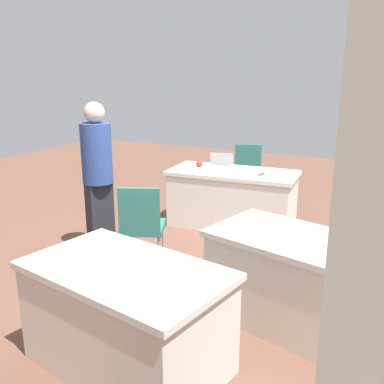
{
  "coord_description": "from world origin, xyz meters",
  "views": [
    {
      "loc": [
        -1.78,
        3.66,
        2.07
      ],
      "look_at": [
        0.14,
        -0.07,
        0.9
      ],
      "focal_mm": 40.88,
      "sensor_mm": 36.0,
      "label": 1
    }
  ],
  "objects_px": {
    "table_mid_left": "(315,287)",
    "chair_near_front": "(142,223)",
    "chair_by_pillar": "(248,168)",
    "person_organiser": "(98,171)",
    "table_mid_right": "(127,317)",
    "laptop_silver": "(221,166)",
    "scissors_red": "(262,174)",
    "yarn_ball": "(199,163)",
    "table_foreground": "(232,198)"
  },
  "relations": [
    {
      "from": "table_mid_left",
      "to": "chair_near_front",
      "type": "height_order",
      "value": "chair_near_front"
    },
    {
      "from": "chair_near_front",
      "to": "chair_by_pillar",
      "type": "distance_m",
      "value": 3.07
    },
    {
      "from": "person_organiser",
      "to": "table_mid_left",
      "type": "bearing_deg",
      "value": 105.71
    },
    {
      "from": "table_mid_right",
      "to": "laptop_silver",
      "type": "bearing_deg",
      "value": -77.98
    },
    {
      "from": "person_organiser",
      "to": "chair_by_pillar",
      "type": "bearing_deg",
      "value": -168.09
    },
    {
      "from": "table_mid_right",
      "to": "laptop_silver",
      "type": "xyz_separation_m",
      "value": [
        0.67,
        -3.16,
        0.42
      ]
    },
    {
      "from": "laptop_silver",
      "to": "scissors_red",
      "type": "height_order",
      "value": "laptop_silver"
    },
    {
      "from": "person_organiser",
      "to": "yarn_ball",
      "type": "xyz_separation_m",
      "value": [
        -0.49,
        -1.59,
        -0.16
      ]
    },
    {
      "from": "table_mid_right",
      "to": "chair_by_pillar",
      "type": "bearing_deg",
      "value": -80.6
    },
    {
      "from": "yarn_ball",
      "to": "table_mid_left",
      "type": "bearing_deg",
      "value": 134.9
    },
    {
      "from": "table_mid_right",
      "to": "chair_by_pillar",
      "type": "distance_m",
      "value": 4.46
    },
    {
      "from": "chair_near_front",
      "to": "person_organiser",
      "type": "bearing_deg",
      "value": 138.68
    },
    {
      "from": "table_mid_right",
      "to": "person_organiser",
      "type": "height_order",
      "value": "person_organiser"
    },
    {
      "from": "table_mid_right",
      "to": "person_organiser",
      "type": "relative_size",
      "value": 0.89
    },
    {
      "from": "table_mid_right",
      "to": "yarn_ball",
      "type": "distance_m",
      "value": 3.32
    },
    {
      "from": "chair_near_front",
      "to": "yarn_ball",
      "type": "relative_size",
      "value": 10.19
    },
    {
      "from": "table_foreground",
      "to": "yarn_ball",
      "type": "distance_m",
      "value": 0.68
    },
    {
      "from": "chair_near_front",
      "to": "yarn_ball",
      "type": "distance_m",
      "value": 1.85
    },
    {
      "from": "laptop_silver",
      "to": "scissors_red",
      "type": "xyz_separation_m",
      "value": [
        -0.61,
        0.07,
        -0.04
      ]
    },
    {
      "from": "person_organiser",
      "to": "laptop_silver",
      "type": "distance_m",
      "value": 1.81
    },
    {
      "from": "table_mid_left",
      "to": "yarn_ball",
      "type": "height_order",
      "value": "yarn_ball"
    },
    {
      "from": "table_foreground",
      "to": "chair_by_pillar",
      "type": "distance_m",
      "value": 1.32
    },
    {
      "from": "chair_by_pillar",
      "to": "yarn_ball",
      "type": "distance_m",
      "value": 1.32
    },
    {
      "from": "scissors_red",
      "to": "table_foreground",
      "type": "bearing_deg",
      "value": -91.15
    },
    {
      "from": "table_mid_left",
      "to": "laptop_silver",
      "type": "xyz_separation_m",
      "value": [
        1.76,
        -2.11,
        0.42
      ]
    },
    {
      "from": "table_mid_right",
      "to": "chair_near_front",
      "type": "height_order",
      "value": "chair_near_front"
    },
    {
      "from": "yarn_ball",
      "to": "person_organiser",
      "type": "bearing_deg",
      "value": 73.05
    },
    {
      "from": "person_organiser",
      "to": "laptop_silver",
      "type": "bearing_deg",
      "value": -179.81
    },
    {
      "from": "chair_near_front",
      "to": "person_organiser",
      "type": "xyz_separation_m",
      "value": [
        0.72,
        -0.22,
        0.43
      ]
    },
    {
      "from": "chair_by_pillar",
      "to": "table_mid_left",
      "type": "bearing_deg",
      "value": -81.87
    },
    {
      "from": "table_mid_left",
      "to": "yarn_ball",
      "type": "bearing_deg",
      "value": -45.1
    },
    {
      "from": "table_foreground",
      "to": "table_mid_right",
      "type": "height_order",
      "value": "same"
    },
    {
      "from": "laptop_silver",
      "to": "chair_near_front",
      "type": "bearing_deg",
      "value": 73.4
    },
    {
      "from": "table_foreground",
      "to": "chair_by_pillar",
      "type": "xyz_separation_m",
      "value": [
        0.26,
        -1.29,
        0.15
      ]
    },
    {
      "from": "chair_by_pillar",
      "to": "person_organiser",
      "type": "xyz_separation_m",
      "value": [
        0.74,
        2.85,
        0.44
      ]
    },
    {
      "from": "table_mid_left",
      "to": "chair_near_front",
      "type": "bearing_deg",
      "value": -8.38
    },
    {
      "from": "table_mid_left",
      "to": "chair_near_front",
      "type": "relative_size",
      "value": 1.99
    },
    {
      "from": "table_mid_left",
      "to": "scissors_red",
      "type": "bearing_deg",
      "value": -60.51
    },
    {
      "from": "table_mid_right",
      "to": "chair_by_pillar",
      "type": "height_order",
      "value": "chair_by_pillar"
    },
    {
      "from": "chair_near_front",
      "to": "laptop_silver",
      "type": "distance_m",
      "value": 1.85
    },
    {
      "from": "scissors_red",
      "to": "chair_by_pillar",
      "type": "bearing_deg",
      "value": -150.71
    },
    {
      "from": "table_foreground",
      "to": "laptop_silver",
      "type": "height_order",
      "value": "laptop_silver"
    },
    {
      "from": "person_organiser",
      "to": "scissors_red",
      "type": "relative_size",
      "value": 9.7
    },
    {
      "from": "table_foreground",
      "to": "person_organiser",
      "type": "relative_size",
      "value": 1.01
    },
    {
      "from": "table_foreground",
      "to": "laptop_silver",
      "type": "distance_m",
      "value": 0.47
    },
    {
      "from": "chair_by_pillar",
      "to": "table_foreground",
      "type": "bearing_deg",
      "value": -98.9
    },
    {
      "from": "chair_by_pillar",
      "to": "laptop_silver",
      "type": "bearing_deg",
      "value": -107.83
    },
    {
      "from": "chair_near_front",
      "to": "scissors_red",
      "type": "relative_size",
      "value": 5.32
    },
    {
      "from": "table_mid_left",
      "to": "chair_by_pillar",
      "type": "height_order",
      "value": "chair_by_pillar"
    },
    {
      "from": "table_mid_left",
      "to": "table_mid_right",
      "type": "xyz_separation_m",
      "value": [
        1.09,
        1.05,
        0.0
      ]
    }
  ]
}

